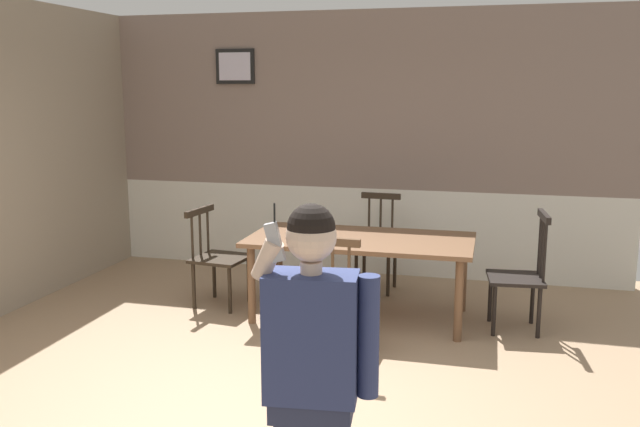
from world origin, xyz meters
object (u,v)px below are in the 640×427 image
at_px(chair_near_window, 338,296).
at_px(chair_opposite_corner, 377,245).
at_px(dining_table, 361,246).
at_px(person_figure, 313,367).
at_px(chair_at_table_head, 520,275).
at_px(chair_by_doorway, 217,257).

xyz_separation_m(chair_near_window, chair_opposite_corner, (-0.01, 1.78, -0.00)).
distance_m(dining_table, chair_near_window, 0.91).
relative_size(chair_near_window, chair_opposite_corner, 0.98).
bearing_deg(person_figure, dining_table, -88.79).
xyz_separation_m(chair_at_table_head, person_figure, (-0.95, -3.26, 0.42)).
xyz_separation_m(chair_by_doorway, chair_at_table_head, (2.77, 0.02, 0.01)).
bearing_deg(chair_near_window, chair_at_table_head, 36.41).
bearing_deg(chair_at_table_head, chair_near_window, 117.19).
relative_size(dining_table, chair_near_window, 2.07).
bearing_deg(dining_table, person_figure, -82.26).
relative_size(chair_by_doorway, chair_at_table_head, 0.91).
xyz_separation_m(chair_near_window, chair_at_table_head, (1.38, 0.90, 0.02)).
height_order(chair_near_window, person_figure, person_figure).
bearing_deg(chair_by_doorway, dining_table, 96.63).
bearing_deg(dining_table, chair_at_table_head, 0.49).
xyz_separation_m(dining_table, chair_at_table_head, (1.39, 0.01, -0.18)).
bearing_deg(person_figure, chair_by_doorway, -67.17).
xyz_separation_m(chair_by_doorway, chair_opposite_corner, (1.38, 0.89, -0.01)).
bearing_deg(person_figure, chair_at_table_head, -112.69).
bearing_deg(chair_by_doorway, chair_at_table_head, 96.81).
bearing_deg(dining_table, chair_near_window, -89.82).
height_order(chair_by_doorway, chair_opposite_corner, chair_opposite_corner).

